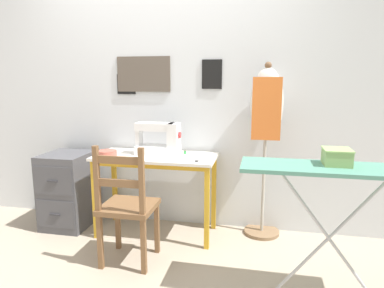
{
  "coord_description": "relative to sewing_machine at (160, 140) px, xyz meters",
  "views": [
    {
      "loc": [
        0.92,
        -2.6,
        1.4
      ],
      "look_at": [
        0.34,
        0.22,
        0.86
      ],
      "focal_mm": 32.0,
      "sensor_mm": 36.0,
      "label": 1
    }
  ],
  "objects": [
    {
      "name": "scissors",
      "position": [
        0.39,
        -0.17,
        -0.13
      ],
      "size": [
        0.11,
        0.11,
        0.01
      ],
      "color": "silver",
      "rests_on": "sewing_table"
    },
    {
      "name": "ironing_board",
      "position": [
        1.32,
        -0.78,
        -0.03
      ],
      "size": [
        1.1,
        0.34,
        0.9
      ],
      "color": "#518E7A",
      "rests_on": "ground_plane"
    },
    {
      "name": "sewing_machine",
      "position": [
        0.0,
        0.0,
        0.0
      ],
      "size": [
        0.4,
        0.19,
        0.31
      ],
      "color": "white",
      "rests_on": "sewing_table"
    },
    {
      "name": "wall_back",
      "position": [
        -0.03,
        0.27,
        0.4
      ],
      "size": [
        10.0,
        0.07,
        2.55
      ],
      "color": "silver",
      "rests_on": "ground_plane"
    },
    {
      "name": "storage_box",
      "position": [
        1.34,
        -0.73,
        0.07
      ],
      "size": [
        0.16,
        0.17,
        0.1
      ],
      "color": "#8EB266",
      "rests_on": "ironing_board"
    },
    {
      "name": "dress_form",
      "position": [
        0.92,
        0.14,
        0.22
      ],
      "size": [
        0.32,
        0.32,
        1.55
      ],
      "color": "#846647",
      "rests_on": "ground_plane"
    },
    {
      "name": "filing_cabinet",
      "position": [
        -0.92,
        -0.05,
        -0.51
      ],
      "size": [
        0.41,
        0.48,
        0.71
      ],
      "color": "#4C4C51",
      "rests_on": "ground_plane"
    },
    {
      "name": "sewing_table",
      "position": [
        -0.03,
        -0.05,
        -0.24
      ],
      "size": [
        1.08,
        0.49,
        0.74
      ],
      "color": "silver",
      "rests_on": "ground_plane"
    },
    {
      "name": "wooden_chair",
      "position": [
        -0.09,
        -0.58,
        -0.42
      ],
      "size": [
        0.4,
        0.38,
        0.94
      ],
      "color": "brown",
      "rests_on": "ground_plane"
    },
    {
      "name": "fabric_bowl",
      "position": [
        -0.45,
        -0.14,
        -0.11
      ],
      "size": [
        0.16,
        0.16,
        0.05
      ],
      "color": "#B25647",
      "rests_on": "sewing_table"
    },
    {
      "name": "thread_spool_near_machine",
      "position": [
        0.21,
        0.05,
        -0.12
      ],
      "size": [
        0.03,
        0.03,
        0.04
      ],
      "color": "green",
      "rests_on": "sewing_table"
    },
    {
      "name": "ground_plane",
      "position": [
        -0.03,
        -0.29,
        -0.87
      ],
      "size": [
        14.0,
        14.0,
        0.0
      ],
      "primitive_type": "plane",
      "color": "tan"
    }
  ]
}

